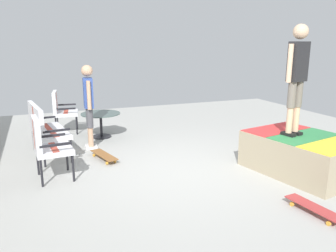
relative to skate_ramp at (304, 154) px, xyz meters
The scene contains 10 objects.
ground_plane 2.15m from the skate_ramp, 66.16° to the left, with size 12.00×12.00×0.10m, color #A8A8A3.
skate_ramp is the anchor object (origin of this frame).
patio_bench 4.72m from the skate_ramp, 59.07° to the left, with size 1.32×0.73×1.02m.
patio_chair_near_house 5.54m from the skate_ramp, 40.56° to the left, with size 0.68×0.62×1.02m.
patio_chair_by_wall 4.24m from the skate_ramp, 73.10° to the left, with size 0.66×0.60×1.02m.
patio_table 4.42m from the skate_ramp, 39.06° to the left, with size 0.90×0.90×0.57m.
person_watching 4.19m from the skate_ramp, 49.49° to the left, with size 0.48×0.26×1.72m.
person_skater 1.39m from the skate_ramp, 57.50° to the left, with size 0.29×0.47×1.79m.
skateboard_by_bench 3.55m from the skate_ramp, 58.76° to the left, with size 0.82×0.40×0.10m.
skateboard_spare 1.55m from the skate_ramp, 142.47° to the left, with size 0.82×0.29×0.10m.
Camera 1 is at (-5.02, 2.16, 2.12)m, focal length 35.83 mm.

